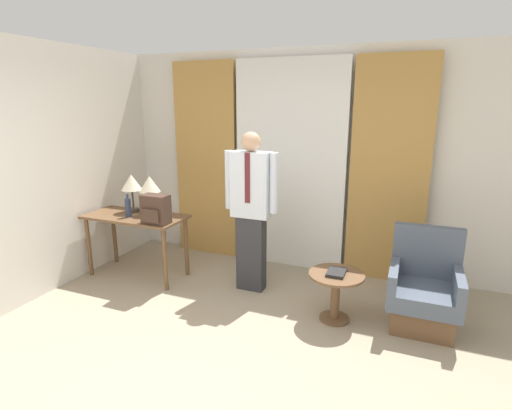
# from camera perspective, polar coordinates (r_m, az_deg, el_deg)

# --- Properties ---
(ground_plane) EXTENTS (16.00, 16.00, 0.00)m
(ground_plane) POSITION_cam_1_polar(r_m,az_deg,el_deg) (3.32, -10.27, -24.33)
(ground_plane) COLOR gray
(wall_back) EXTENTS (10.00, 0.06, 2.70)m
(wall_back) POSITION_cam_1_polar(r_m,az_deg,el_deg) (5.10, 5.25, 6.34)
(wall_back) COLOR silver
(wall_back) RESTS_ON ground_plane
(curtain_sheer_center) EXTENTS (1.40, 0.06, 2.58)m
(curtain_sheer_center) POSITION_cam_1_polar(r_m,az_deg,el_deg) (4.99, 4.80, 5.47)
(curtain_sheer_center) COLOR white
(curtain_sheer_center) RESTS_ON ground_plane
(curtain_drape_left) EXTENTS (0.87, 0.06, 2.58)m
(curtain_drape_left) POSITION_cam_1_polar(r_m,az_deg,el_deg) (5.45, -7.18, 6.17)
(curtain_drape_left) COLOR #B28442
(curtain_drape_left) RESTS_ON ground_plane
(curtain_drape_right) EXTENTS (0.87, 0.06, 2.58)m
(curtain_drape_right) POSITION_cam_1_polar(r_m,az_deg,el_deg) (4.78, 18.44, 4.37)
(curtain_drape_right) COLOR #B28442
(curtain_drape_right) RESTS_ON ground_plane
(desk) EXTENTS (1.21, 0.57, 0.76)m
(desk) POSITION_cam_1_polar(r_m,az_deg,el_deg) (4.99, -16.78, -2.70)
(desk) COLOR brown
(desk) RESTS_ON ground_plane
(table_lamp_left) EXTENTS (0.25, 0.25, 0.46)m
(table_lamp_left) POSITION_cam_1_polar(r_m,az_deg,el_deg) (5.07, -17.35, 2.87)
(table_lamp_left) COLOR #4C4238
(table_lamp_left) RESTS_ON desk
(table_lamp_right) EXTENTS (0.25, 0.25, 0.46)m
(table_lamp_right) POSITION_cam_1_polar(r_m,az_deg,el_deg) (4.91, -14.95, 2.68)
(table_lamp_right) COLOR #4C4238
(table_lamp_right) RESTS_ON desk
(bottle_near_edge) EXTENTS (0.06, 0.06, 0.18)m
(bottle_near_edge) POSITION_cam_1_polar(r_m,az_deg,el_deg) (4.69, -13.75, -1.17)
(bottle_near_edge) COLOR silver
(bottle_near_edge) RESTS_ON desk
(bottle_by_lamp) EXTENTS (0.07, 0.07, 0.28)m
(bottle_by_lamp) POSITION_cam_1_polar(r_m,az_deg,el_deg) (4.90, -17.81, -0.31)
(bottle_by_lamp) COLOR #2D3851
(bottle_by_lamp) RESTS_ON desk
(backpack) EXTENTS (0.30, 0.20, 0.32)m
(backpack) POSITION_cam_1_polar(r_m,az_deg,el_deg) (4.53, -14.17, -0.64)
(backpack) COLOR #422D23
(backpack) RESTS_ON desk
(person) EXTENTS (0.61, 0.21, 1.77)m
(person) POSITION_cam_1_polar(r_m,az_deg,el_deg) (4.34, -0.70, -0.17)
(person) COLOR #2D2D33
(person) RESTS_ON ground_plane
(armchair) EXTENTS (0.63, 0.64, 0.92)m
(armchair) POSITION_cam_1_polar(r_m,az_deg,el_deg) (4.16, 22.82, -11.51)
(armchair) COLOR brown
(armchair) RESTS_ON ground_plane
(side_table) EXTENTS (0.53, 0.53, 0.49)m
(side_table) POSITION_cam_1_polar(r_m,az_deg,el_deg) (3.99, 11.33, -11.59)
(side_table) COLOR brown
(side_table) RESTS_ON ground_plane
(book) EXTENTS (0.17, 0.23, 0.03)m
(book) POSITION_cam_1_polar(r_m,az_deg,el_deg) (3.92, 11.41, -9.43)
(book) COLOR black
(book) RESTS_ON side_table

